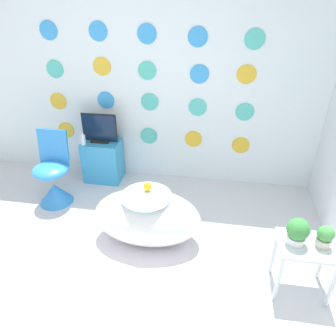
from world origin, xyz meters
The scene contains 12 objects.
ground_plane centered at (0.00, 0.00, 0.00)m, with size 12.00×12.00×0.00m, color silver.
wall_back_dotted centered at (0.00, 2.14, 1.30)m, with size 4.88×0.05×2.60m.
rug centered at (0.18, 0.79, 0.00)m, with size 0.91×0.84×0.01m.
bathtub centered at (0.21, 0.94, 0.26)m, with size 1.01×0.57×0.52m.
rubber_duck centered at (0.21, 1.01, 0.57)m, with size 0.08×0.08×0.09m.
chair centered at (-0.94, 1.37, 0.27)m, with size 0.39×0.39×0.82m.
tv_cabinet centered at (-0.56, 1.92, 0.26)m, with size 0.44×0.32×0.52m.
tv centered at (-0.56, 1.93, 0.67)m, with size 0.42×0.12×0.35m.
vase centered at (-0.73, 1.81, 0.58)m, with size 0.06×0.06×0.14m.
side_table centered at (1.55, 0.56, 0.38)m, with size 0.44×0.34×0.48m.
potted_plant_left centered at (1.45, 0.56, 0.59)m, with size 0.17×0.17×0.22m.
potted_plant_right centered at (1.64, 0.57, 0.57)m, with size 0.12×0.12×0.18m.
Camera 1 is at (0.80, -1.41, 2.22)m, focal length 35.00 mm.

